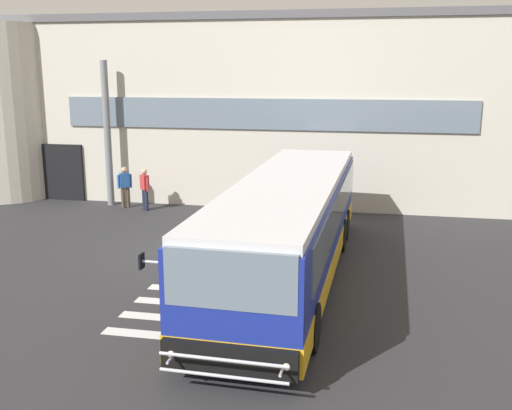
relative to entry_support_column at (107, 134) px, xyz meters
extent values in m
cube|color=#2B2B2D|center=(5.27, -5.40, -2.94)|extent=(80.00, 90.00, 0.02)
cube|color=silver|center=(7.27, -11.40, -2.93)|extent=(4.40, 0.36, 0.01)
cube|color=silver|center=(7.27, -10.50, -2.93)|extent=(4.40, 0.36, 0.01)
cube|color=silver|center=(7.27, -9.60, -2.93)|extent=(4.40, 0.36, 0.01)
cube|color=silver|center=(7.27, -8.70, -2.93)|extent=(4.40, 0.36, 0.01)
cube|color=silver|center=(7.27, -7.80, -2.93)|extent=(4.40, 0.36, 0.01)
cube|color=beige|center=(5.27, 6.60, 0.76)|extent=(22.29, 12.00, 7.38)
cube|color=#56565B|center=(5.27, 6.60, 4.60)|extent=(22.49, 12.20, 0.30)
cylinder|color=beige|center=(-5.38, 1.10, 0.76)|extent=(4.40, 4.40, 7.38)
cube|color=black|center=(-2.38, 0.55, -1.73)|extent=(1.80, 0.16, 2.40)
cube|color=slate|center=(6.27, 0.56, 0.87)|extent=(16.29, 0.10, 1.20)
cylinder|color=slate|center=(0.00, 0.00, 0.00)|extent=(0.28, 0.28, 5.86)
cube|color=navy|center=(8.49, -7.26, -1.51)|extent=(2.87, 11.98, 2.15)
cube|color=#F2AD19|center=(8.49, -7.26, -2.31)|extent=(2.91, 12.02, 0.55)
cube|color=silver|center=(8.49, -7.26, -0.33)|extent=(2.76, 11.78, 0.20)
cube|color=slate|center=(8.33, -13.16, -0.91)|extent=(2.35, 0.18, 1.05)
cube|color=slate|center=(9.79, -6.99, -1.01)|extent=(0.33, 10.71, 0.95)
cube|color=slate|center=(7.20, -6.92, -1.01)|extent=(0.33, 10.71, 0.95)
cube|color=black|center=(8.33, -13.16, -0.55)|extent=(2.15, 0.16, 0.28)
cube|color=black|center=(8.33, -13.29, -2.30)|extent=(2.45, 0.27, 0.52)
sphere|color=beige|center=(9.35, -13.36, -2.28)|extent=(0.18, 0.18, 0.18)
sphere|color=beige|center=(7.30, -13.30, -2.28)|extent=(0.18, 0.18, 0.18)
cylinder|color=#B7B7BF|center=(6.84, -12.92, -0.76)|extent=(0.40, 0.06, 0.05)
cube|color=black|center=(6.64, -12.92, -0.76)|extent=(0.05, 0.20, 0.28)
cylinder|color=black|center=(9.55, -11.44, -2.43)|extent=(0.33, 1.01, 1.00)
cylinder|color=black|center=(7.20, -11.38, -2.43)|extent=(0.33, 1.01, 1.00)
cylinder|color=black|center=(9.74, -4.53, -2.43)|extent=(0.33, 1.01, 1.00)
cylinder|color=black|center=(7.39, -4.47, -2.43)|extent=(0.33, 1.01, 1.00)
cylinder|color=black|center=(9.77, -3.23, -2.43)|extent=(0.33, 1.01, 1.00)
cylinder|color=black|center=(7.42, -3.17, -2.43)|extent=(0.33, 1.01, 1.00)
cylinder|color=#B7B7BF|center=(8.32, -13.66, -2.43)|extent=(2.25, 0.12, 0.06)
cylinder|color=#B7B7BF|center=(8.32, -13.66, -2.13)|extent=(2.25, 0.12, 0.06)
cylinder|color=#B7B7BF|center=(9.30, -13.49, -2.28)|extent=(0.06, 0.50, 0.05)
cylinder|color=#B7B7BF|center=(7.35, -13.43, -2.28)|extent=(0.06, 0.50, 0.05)
cylinder|color=#4C4233|center=(0.88, -0.30, -2.51)|extent=(0.15, 0.15, 0.85)
cylinder|color=#4C4233|center=(0.72, -0.42, -2.51)|extent=(0.15, 0.15, 0.85)
cube|color=#2659A5|center=(0.80, -0.36, -1.79)|extent=(0.44, 0.40, 0.58)
sphere|color=tan|center=(0.80, -0.36, -1.37)|extent=(0.23, 0.23, 0.23)
cylinder|color=#2659A5|center=(1.00, -0.21, -1.84)|extent=(0.09, 0.09, 0.55)
cylinder|color=#2659A5|center=(0.60, -0.51, -1.84)|extent=(0.09, 0.09, 0.55)
cylinder|color=#1E2338|center=(1.85, -0.72, -2.51)|extent=(0.15, 0.15, 0.85)
cylinder|color=#1E2338|center=(1.70, -0.59, -2.51)|extent=(0.15, 0.15, 0.85)
cube|color=#B23333|center=(1.77, -0.65, -1.79)|extent=(0.43, 0.41, 0.58)
sphere|color=tan|center=(1.77, -0.65, -1.37)|extent=(0.23, 0.23, 0.23)
cylinder|color=#B23333|center=(1.96, -0.81, -1.84)|extent=(0.09, 0.09, 0.55)
cylinder|color=#B23333|center=(1.58, -0.49, -1.84)|extent=(0.09, 0.09, 0.55)
camera|label=1|loc=(10.62, -22.40, 2.60)|focal=41.58mm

